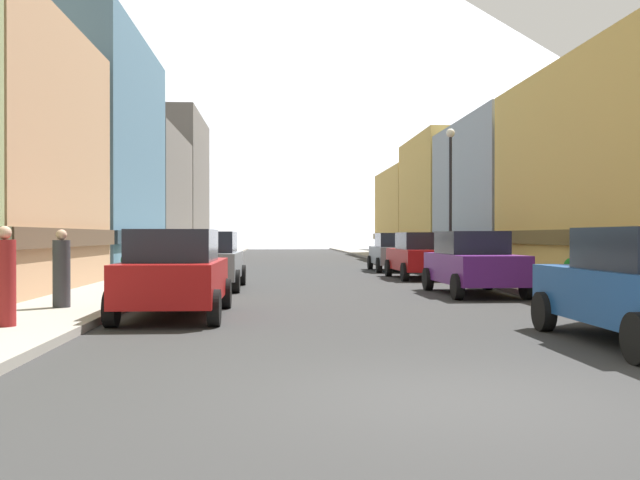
{
  "coord_description": "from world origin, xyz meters",
  "views": [
    {
      "loc": [
        -1.77,
        -7.15,
        1.65
      ],
      "look_at": [
        0.83,
        34.46,
        1.41
      ],
      "focal_mm": 40.52,
      "sensor_mm": 36.0,
      "label": 1
    }
  ],
  "objects": [
    {
      "name": "ground_plane",
      "position": [
        0.0,
        0.0,
        0.0
      ],
      "size": [
        400.0,
        400.0,
        0.0
      ],
      "primitive_type": "plane",
      "color": "#2E2E2E"
    },
    {
      "name": "sidewalk_left",
      "position": [
        -6.25,
        35.0,
        0.07
      ],
      "size": [
        2.5,
        100.0,
        0.15
      ],
      "primitive_type": "cube",
      "color": "gray",
      "rests_on": "ground"
    },
    {
      "name": "sidewalk_right",
      "position": [
        6.25,
        35.0,
        0.07
      ],
      "size": [
        2.5,
        100.0,
        0.15
      ],
      "primitive_type": "cube",
      "color": "gray",
      "rests_on": "ground"
    },
    {
      "name": "storefront_left_2",
      "position": [
        -11.96,
        24.94,
        4.98
      ],
      "size": [
        9.22,
        12.17,
        10.29
      ],
      "color": "slate",
      "rests_on": "ground"
    },
    {
      "name": "storefront_left_3",
      "position": [
        -10.64,
        37.35,
        3.8
      ],
      "size": [
        6.58,
        12.18,
        7.9
      ],
      "color": "#66605B",
      "rests_on": "ground"
    },
    {
      "name": "storefront_left_4",
      "position": [
        -11.13,
        50.22,
        5.34
      ],
      "size": [
        7.56,
        12.59,
        11.03
      ],
      "color": "#66605B",
      "rests_on": "ground"
    },
    {
      "name": "storefront_right_2",
      "position": [
        11.41,
        29.06,
        3.61
      ],
      "size": [
        8.11,
        11.75,
        7.5
      ],
      "color": "#99A5B2",
      "rests_on": "ground"
    },
    {
      "name": "storefront_right_3",
      "position": [
        11.28,
        40.92,
        3.99
      ],
      "size": [
        7.86,
        11.13,
        8.27
      ],
      "color": "#D8B259",
      "rests_on": "ground"
    },
    {
      "name": "storefront_right_4",
      "position": [
        11.26,
        53.08,
        3.45
      ],
      "size": [
        7.83,
        12.77,
        7.18
      ],
      "color": "#D8B259",
      "rests_on": "ground"
    },
    {
      "name": "car_left_0",
      "position": [
        -3.8,
        7.63,
        0.9
      ],
      "size": [
        2.07,
        4.4,
        1.78
      ],
      "color": "#9E1111",
      "rests_on": "ground"
    },
    {
      "name": "car_left_1",
      "position": [
        -3.8,
        15.31,
        0.9
      ],
      "size": [
        2.1,
        4.42,
        1.78
      ],
      "color": "slate",
      "rests_on": "ground"
    },
    {
      "name": "car_right_1",
      "position": [
        3.8,
        12.85,
        0.9
      ],
      "size": [
        2.13,
        4.43,
        1.78
      ],
      "color": "#591E72",
      "rests_on": "ground"
    },
    {
      "name": "car_right_2",
      "position": [
        3.8,
        20.28,
        0.9
      ],
      "size": [
        2.15,
        4.44,
        1.78
      ],
      "color": "#9E1111",
      "rests_on": "ground"
    },
    {
      "name": "car_right_3",
      "position": [
        3.8,
        26.34,
        0.9
      ],
      "size": [
        2.11,
        4.42,
        1.78
      ],
      "color": "slate",
      "rests_on": "ground"
    },
    {
      "name": "potted_plant_0",
      "position": [
        -7.0,
        19.3,
        0.69
      ],
      "size": [
        0.68,
        0.68,
        0.95
      ],
      "color": "brown",
      "rests_on": "sidewalk_left"
    },
    {
      "name": "potted_plant_2",
      "position": [
        7.0,
        13.68,
        0.58
      ],
      "size": [
        0.47,
        0.47,
        0.85
      ],
      "color": "brown",
      "rests_on": "sidewalk_right"
    },
    {
      "name": "pedestrian_0",
      "position": [
        -6.25,
        5.1,
        0.92
      ],
      "size": [
        0.36,
        0.36,
        1.67
      ],
      "color": "maroon",
      "rests_on": "sidewalk_left"
    },
    {
      "name": "pedestrian_1",
      "position": [
        -6.25,
        8.29,
        0.9
      ],
      "size": [
        0.36,
        0.36,
        1.64
      ],
      "color": "#333338",
      "rests_on": "sidewalk_left"
    },
    {
      "name": "pedestrian_2",
      "position": [
        6.25,
        18.86,
        0.89
      ],
      "size": [
        0.36,
        0.36,
        1.61
      ],
      "color": "#333338",
      "rests_on": "sidewalk_right"
    },
    {
      "name": "streetlamp_right",
      "position": [
        5.35,
        21.77,
        3.99
      ],
      "size": [
        0.36,
        0.36,
        5.86
      ],
      "color": "black",
      "rests_on": "sidewalk_right"
    },
    {
      "name": "mountain_backdrop",
      "position": [
        -5.66,
        260.0,
        66.26
      ],
      "size": [
        357.96,
        357.96,
        132.52
      ],
      "primitive_type": "cone",
      "color": "silver",
      "rests_on": "ground"
    }
  ]
}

